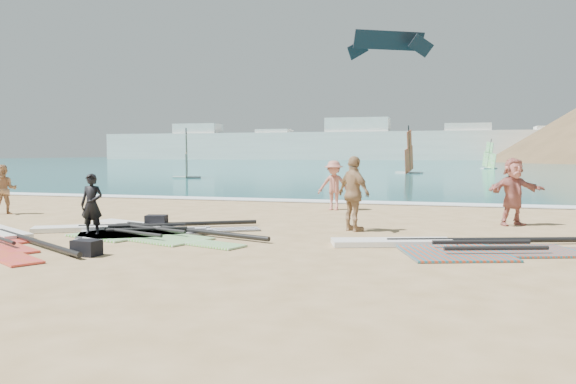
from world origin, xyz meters
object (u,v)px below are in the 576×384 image
(person_wetsuit, at_px, (92,205))
(beachgoer_left, at_px, (4,190))
(beachgoer_right, at_px, (513,192))
(beachgoer_back, at_px, (354,194))
(beachgoer_mid, at_px, (334,185))
(rig_orange, at_px, (457,246))
(gear_bag_near, at_px, (156,221))
(gear_bag_far, at_px, (87,248))
(rig_grey, at_px, (129,230))
(rig_green, at_px, (146,231))

(person_wetsuit, distance_m, beachgoer_left, 6.71)
(beachgoer_right, bearing_deg, beachgoer_back, 179.27)
(beachgoer_mid, bearing_deg, rig_orange, -59.13)
(rig_orange, height_order, gear_bag_near, gear_bag_near)
(beachgoer_right, bearing_deg, person_wetsuit, 174.88)
(person_wetsuit, relative_size, beachgoer_back, 0.78)
(rig_orange, xyz_separation_m, gear_bag_near, (-7.90, 1.22, 0.13))
(gear_bag_far, distance_m, person_wetsuit, 2.93)
(beachgoer_back, bearing_deg, beachgoer_right, -107.83)
(rig_grey, xyz_separation_m, rig_green, (0.58, -0.11, 0.00))
(rig_orange, height_order, beachgoer_right, beachgoer_right)
(rig_grey, xyz_separation_m, beachgoer_back, (5.65, 1.74, 0.94))
(rig_orange, relative_size, beachgoer_left, 3.87)
(beachgoer_left, height_order, beachgoer_mid, beachgoer_mid)
(rig_green, relative_size, gear_bag_far, 11.15)
(gear_bag_near, bearing_deg, person_wetsuit, -115.11)
(person_wetsuit, bearing_deg, rig_orange, -4.09)
(beachgoer_right, bearing_deg, rig_orange, -140.36)
(rig_grey, height_order, beachgoer_right, beachgoer_right)
(rig_grey, height_order, rig_orange, rig_orange)
(rig_grey, distance_m, gear_bag_far, 3.44)
(rig_orange, distance_m, beachgoer_back, 3.45)
(gear_bag_near, height_order, person_wetsuit, person_wetsuit)
(gear_bag_near, bearing_deg, beachgoer_left, 166.08)
(rig_orange, bearing_deg, gear_bag_near, 152.73)
(rig_green, distance_m, gear_bag_far, 3.19)
(person_wetsuit, relative_size, beachgoer_right, 0.80)
(rig_orange, xyz_separation_m, gear_bag_far, (-7.15, -2.91, 0.11))
(gear_bag_near, relative_size, beachgoer_right, 0.29)
(beachgoer_mid, distance_m, beachgoer_back, 5.49)
(beachgoer_mid, relative_size, beachgoer_right, 0.93)
(rig_grey, xyz_separation_m, rig_orange, (8.23, -0.35, 0.00))
(beachgoer_left, height_order, beachgoer_back, beachgoer_back)
(beachgoer_left, bearing_deg, gear_bag_near, -47.34)
(rig_green, height_order, beachgoer_mid, beachgoer_mid)
(rig_grey, bearing_deg, gear_bag_far, -101.76)
(gear_bag_far, bearing_deg, beachgoer_mid, 73.86)
(rig_orange, height_order, person_wetsuit, person_wetsuit)
(rig_green, relative_size, person_wetsuit, 3.80)
(rig_grey, xyz_separation_m, person_wetsuit, (-0.48, -0.86, 0.72))
(rig_orange, relative_size, person_wetsuit, 4.17)
(person_wetsuit, bearing_deg, beachgoer_right, 18.72)
(beachgoer_mid, xyz_separation_m, beachgoer_right, (5.76, -2.80, 0.07))
(rig_green, height_order, gear_bag_far, gear_bag_far)
(beachgoer_left, bearing_deg, beachgoer_right, -27.44)
(gear_bag_near, relative_size, beachgoer_left, 0.33)
(person_wetsuit, bearing_deg, beachgoer_back, 15.54)
(rig_grey, relative_size, beachgoer_right, 3.02)
(gear_bag_near, xyz_separation_m, gear_bag_far, (0.75, -4.13, -0.02))
(rig_grey, height_order, beachgoer_mid, beachgoer_mid)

